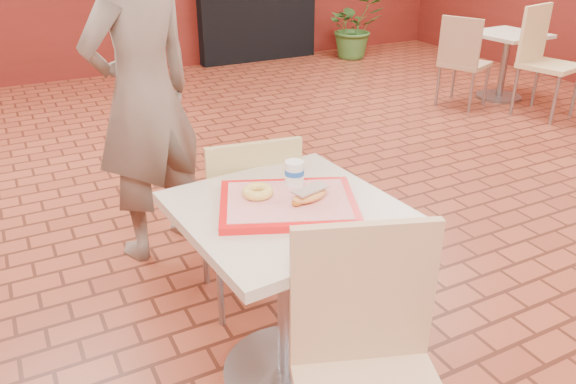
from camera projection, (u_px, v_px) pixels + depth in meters
name	position (u px, v px, depth m)	size (l,w,h in m)	color
wainscot_band	(436.00, 174.00, 2.98)	(8.00, 10.00, 1.00)	#5D1711
main_table	(288.00, 267.00, 2.13)	(0.75, 0.75, 0.79)	#C2B29C
chair_main_front	(369.00, 368.00, 1.65)	(0.56, 0.56, 0.95)	tan
chair_main_back	(250.00, 215.00, 2.57)	(0.47, 0.47, 0.89)	#CAB979
customer	(144.00, 95.00, 2.89)	(0.66, 0.43, 1.80)	#75665A
serving_tray	(288.00, 203.00, 2.01)	(0.48, 0.38, 0.03)	red
ring_donut	(258.00, 191.00, 2.02)	(0.11, 0.11, 0.04)	#E7C254
long_john_donut	(309.00, 195.00, 1.98)	(0.16, 0.11, 0.05)	#EA9144
paper_cup	(294.00, 173.00, 2.10)	(0.07, 0.07, 0.09)	white
second_table	(506.00, 55.00, 5.78)	(0.64, 0.64, 0.68)	beige
chair_second_left	(463.00, 58.00, 5.47)	(0.54, 0.54, 0.89)	tan
chair_second_front	(543.00, 55.00, 5.27)	(0.56, 0.56, 1.01)	#E2C387
potted_plant	(354.00, 27.00, 7.52)	(0.74, 0.64, 0.82)	#356227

